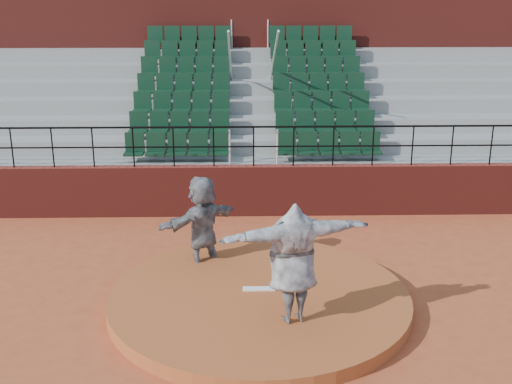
# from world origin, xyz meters

# --- Properties ---
(ground) EXTENTS (90.00, 90.00, 0.00)m
(ground) POSITION_xyz_m (0.00, 0.00, 0.00)
(ground) COLOR #AB4826
(ground) RESTS_ON ground
(pitchers_mound) EXTENTS (5.50, 5.50, 0.25)m
(pitchers_mound) POSITION_xyz_m (0.00, 0.00, 0.12)
(pitchers_mound) COLOR #A54E25
(pitchers_mound) RESTS_ON ground
(pitching_rubber) EXTENTS (0.60, 0.15, 0.03)m
(pitching_rubber) POSITION_xyz_m (0.00, 0.15, 0.27)
(pitching_rubber) COLOR white
(pitching_rubber) RESTS_ON pitchers_mound
(boundary_wall) EXTENTS (24.00, 0.30, 1.30)m
(boundary_wall) POSITION_xyz_m (0.00, 5.00, 0.65)
(boundary_wall) COLOR maroon
(boundary_wall) RESTS_ON ground
(wall_railing) EXTENTS (24.04, 0.05, 1.03)m
(wall_railing) POSITION_xyz_m (0.00, 5.00, 2.03)
(wall_railing) COLOR black
(wall_railing) RESTS_ON boundary_wall
(seating_deck) EXTENTS (24.00, 5.97, 4.63)m
(seating_deck) POSITION_xyz_m (0.00, 8.65, 1.43)
(seating_deck) COLOR gray
(seating_deck) RESTS_ON ground
(press_box_facade) EXTENTS (24.00, 3.00, 7.10)m
(press_box_facade) POSITION_xyz_m (0.00, 12.60, 3.55)
(press_box_facade) COLOR maroon
(press_box_facade) RESTS_ON ground
(pitcher) EXTENTS (2.64, 1.37, 2.07)m
(pitcher) POSITION_xyz_m (0.52, -0.98, 1.28)
(pitcher) COLOR black
(pitcher) RESTS_ON pitchers_mound
(fielder) EXTENTS (1.80, 1.67, 2.02)m
(fielder) POSITION_xyz_m (-1.11, 1.63, 1.01)
(fielder) COLOR black
(fielder) RESTS_ON ground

